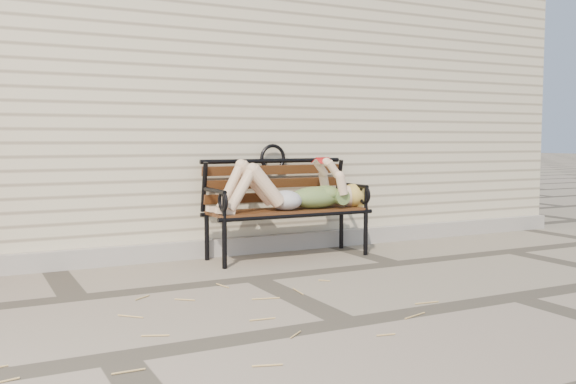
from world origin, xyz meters
TOP-DOWN VIEW (x-y plane):
  - ground at (0.00, 0.00)m, footprint 80.00×80.00m
  - house_wall at (0.00, 3.00)m, footprint 8.00×4.00m
  - foundation_strip at (0.00, 0.97)m, footprint 8.00×0.10m
  - garden_bench at (0.60, 0.73)m, footprint 1.49×0.59m
  - reading_woman at (0.61, 0.62)m, footprint 1.41×0.32m
  - straw_scatter at (-0.61, -1.03)m, footprint 2.96×1.57m

SIDE VIEW (x-z plane):
  - ground at x=0.00m, z-range 0.00..0.00m
  - straw_scatter at x=-0.61m, z-range 0.00..0.01m
  - foundation_strip at x=0.00m, z-range 0.00..0.15m
  - garden_bench at x=0.60m, z-range 0.06..1.02m
  - reading_woman at x=0.61m, z-range 0.35..0.79m
  - house_wall at x=0.00m, z-range 0.00..3.00m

